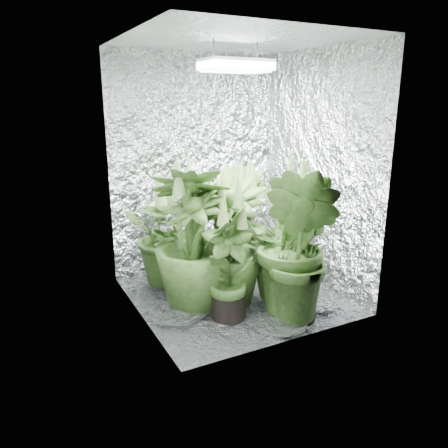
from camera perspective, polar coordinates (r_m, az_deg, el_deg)
ground at (r=3.72m, az=1.35°, el=-9.33°), size 1.60×1.60×0.00m
walls at (r=3.42m, az=1.46°, el=6.04°), size 1.62×1.62×2.00m
ceiling at (r=3.40m, az=1.59°, el=22.90°), size 1.60×1.60×0.01m
grow_lamp at (r=3.38m, az=1.56°, el=19.97°), size 0.50×0.30×0.22m
plant_a at (r=3.79m, az=-6.62°, el=-1.10°), size 0.98×0.98×1.03m
plant_b at (r=3.75m, az=-0.72°, el=-0.73°), size 0.71×0.71×1.10m
plant_c at (r=4.00m, az=2.20°, el=0.14°), size 0.65×0.65×1.09m
plant_d at (r=3.34m, az=-3.96°, el=-2.02°), size 0.82×0.82×1.21m
plant_e at (r=3.52m, az=7.89°, el=-3.06°), size 0.90×0.90×0.95m
plant_f at (r=3.20m, az=0.60°, el=-5.12°), size 0.63×0.63×0.95m
plant_g at (r=3.19m, az=9.51°, el=-2.89°), size 0.76×0.76×1.23m
plant_h at (r=3.42m, az=0.73°, el=-2.67°), size 0.77×0.77×1.09m
circulation_fan at (r=4.20m, az=6.27°, el=-4.03°), size 0.18×0.34×0.39m
plant_label at (r=3.30m, az=10.63°, el=-7.31°), size 0.05×0.05×0.08m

